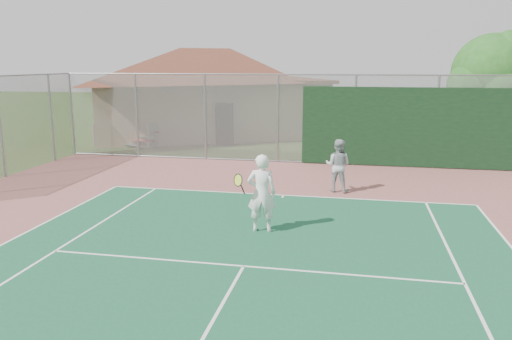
{
  "coord_description": "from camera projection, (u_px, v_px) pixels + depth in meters",
  "views": [
    {
      "loc": [
        2.05,
        -2.57,
        3.94
      ],
      "look_at": [
        -0.39,
        9.57,
        1.27
      ],
      "focal_mm": 35.0,
      "sensor_mm": 36.0,
      "label": 1
    }
  ],
  "objects": [
    {
      "name": "side_fence_left",
      "position": [
        0.0,
        128.0,
        17.22
      ],
      "size": [
        0.08,
        9.0,
        3.5
      ],
      "color": "gray",
      "rests_on": "ground"
    },
    {
      "name": "bleachers",
      "position": [
        133.0,
        133.0,
        24.33
      ],
      "size": [
        3.53,
        2.67,
        1.12
      ],
      "rotation": [
        0.0,
        0.0,
        -0.35
      ],
      "color": "maroon",
      "rests_on": "ground"
    },
    {
      "name": "clubhouse",
      "position": [
        208.0,
        83.0,
        27.76
      ],
      "size": [
        15.26,
        13.08,
        5.57
      ],
      "rotation": [
        0.0,
        0.0,
        0.42
      ],
      "color": "tan",
      "rests_on": "ground"
    },
    {
      "name": "tree",
      "position": [
        494.0,
        76.0,
        20.21
      ],
      "size": [
        3.74,
        3.55,
        5.22
      ],
      "color": "#351E13",
      "rests_on": "ground"
    },
    {
      "name": "player_white_front",
      "position": [
        261.0,
        194.0,
        11.68
      ],
      "size": [
        1.02,
        0.71,
        1.86
      ],
      "rotation": [
        0.0,
        0.0,
        3.24
      ],
      "color": "white",
      "rests_on": "ground"
    },
    {
      "name": "back_fence",
      "position": [
        357.0,
        123.0,
        19.21
      ],
      "size": [
        20.08,
        0.11,
        3.53
      ],
      "color": "gray",
      "rests_on": "ground"
    },
    {
      "name": "player_grey_back",
      "position": [
        338.0,
        166.0,
        15.4
      ],
      "size": [
        0.91,
        0.77,
        1.64
      ],
      "rotation": [
        0.0,
        0.0,
        2.93
      ],
      "color": "#A4A6A9",
      "rests_on": "ground"
    }
  ]
}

